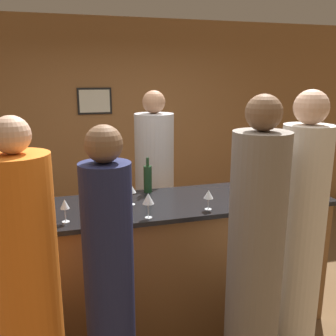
# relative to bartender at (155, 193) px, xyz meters

# --- Properties ---
(ground_plane) EXTENTS (14.00, 14.00, 0.00)m
(ground_plane) POSITION_rel_bartender_xyz_m (-0.12, -0.85, -0.90)
(ground_plane) COLOR brown
(back_wall) EXTENTS (8.00, 0.08, 2.80)m
(back_wall) POSITION_rel_bartender_xyz_m (-0.12, 1.47, 0.51)
(back_wall) COLOR olive
(back_wall) RESTS_ON ground_plane
(bar_counter) EXTENTS (2.69, 0.74, 1.10)m
(bar_counter) POSITION_rel_bartender_xyz_m (-0.12, -0.85, -0.35)
(bar_counter) COLOR brown
(bar_counter) RESTS_ON ground_plane
(bartender) EXTENTS (0.39, 0.39, 1.93)m
(bartender) POSITION_rel_bartender_xyz_m (0.00, 0.00, 0.00)
(bartender) COLOR #B2B2B7
(bartender) RESTS_ON ground_plane
(guest_0) EXTENTS (0.34, 0.34, 1.97)m
(guest_0) POSITION_rel_bartender_xyz_m (0.21, -1.69, 0.03)
(guest_0) COLOR gray
(guest_0) RESTS_ON ground_plane
(guest_1) EXTENTS (0.31, 0.31, 1.99)m
(guest_1) POSITION_rel_bartender_xyz_m (0.59, -1.59, 0.05)
(guest_1) COLOR silver
(guest_1) RESTS_ON ground_plane
(guest_2) EXTENTS (0.29, 0.29, 1.82)m
(guest_2) POSITION_rel_bartender_xyz_m (-0.67, -1.61, -0.03)
(guest_2) COLOR #1E234C
(guest_2) RESTS_ON ground_plane
(guest_3) EXTENTS (0.36, 0.36, 1.88)m
(guest_3) POSITION_rel_bartender_xyz_m (-1.12, -1.60, -0.02)
(guest_3) COLOR orange
(guest_3) RESTS_ON ground_plane
(wine_bottle_0) EXTENTS (0.07, 0.07, 0.30)m
(wine_bottle_0) POSITION_rel_bartender_xyz_m (-0.20, -0.55, 0.32)
(wine_bottle_0) COLOR #19381E
(wine_bottle_0) RESTS_ON bar_counter
(wine_bottle_1) EXTENTS (0.07, 0.07, 0.30)m
(wine_bottle_1) POSITION_rel_bartender_xyz_m (0.62, -1.13, 0.32)
(wine_bottle_1) COLOR black
(wine_bottle_1) RESTS_ON bar_counter
(wine_glass_0) EXTENTS (0.06, 0.06, 0.17)m
(wine_glass_0) POSITION_rel_bartender_xyz_m (-0.89, -1.06, 0.33)
(wine_glass_0) COLOR silver
(wine_glass_0) RESTS_ON bar_counter
(wine_glass_1) EXTENTS (0.06, 0.06, 0.16)m
(wine_glass_1) POSITION_rel_bartender_xyz_m (-1.02, -1.15, 0.32)
(wine_glass_1) COLOR silver
(wine_glass_1) RESTS_ON bar_counter
(wine_glass_2) EXTENTS (0.08, 0.08, 0.16)m
(wine_glass_2) POSITION_rel_bartender_xyz_m (-1.28, -0.99, 0.32)
(wine_glass_2) COLOR silver
(wine_glass_2) RESTS_ON bar_counter
(wine_glass_3) EXTENTS (0.07, 0.07, 0.16)m
(wine_glass_3) POSITION_rel_bartender_xyz_m (-1.19, -1.08, 0.32)
(wine_glass_3) COLOR silver
(wine_glass_3) RESTS_ON bar_counter
(wine_glass_4) EXTENTS (0.06, 0.06, 0.17)m
(wine_glass_4) POSITION_rel_bartender_xyz_m (0.84, -0.88, 0.32)
(wine_glass_4) COLOR silver
(wine_glass_4) RESTS_ON bar_counter
(wine_glass_5) EXTENTS (0.07, 0.07, 0.16)m
(wine_glass_5) POSITION_rel_bartender_xyz_m (-0.39, -0.84, 0.32)
(wine_glass_5) COLOR silver
(wine_glass_5) RESTS_ON bar_counter
(wine_glass_6) EXTENTS (0.07, 0.07, 0.15)m
(wine_glass_6) POSITION_rel_bartender_xyz_m (0.14, -1.10, 0.32)
(wine_glass_6) COLOR silver
(wine_glass_6) RESTS_ON bar_counter
(wine_glass_7) EXTENTS (0.08, 0.08, 0.18)m
(wine_glass_7) POSITION_rel_bartender_xyz_m (-0.33, -1.15, 0.34)
(wine_glass_7) COLOR silver
(wine_glass_7) RESTS_ON bar_counter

